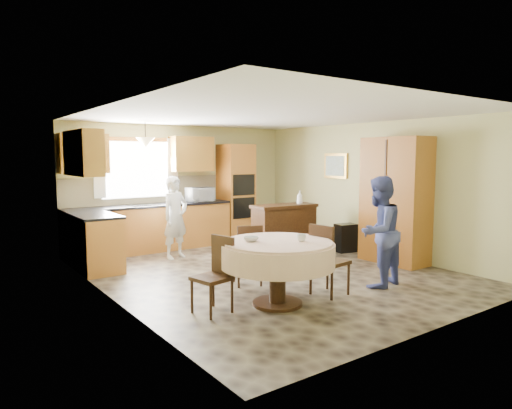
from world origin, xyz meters
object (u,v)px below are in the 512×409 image
Objects in this scene: oven_tower at (236,193)px; person_sink at (175,217)px; sideboard at (284,231)px; dining_table at (278,255)px; chair_back at (248,252)px; cupboard at (395,201)px; chair_left at (217,270)px; person_dining at (379,232)px; chair_right at (326,257)px.

person_sink is at bearing -155.22° from oven_tower.
sideboard is 3.04m from dining_table.
person_sink is (-1.84, 0.88, 0.31)m from sideboard.
dining_table is at bearing 98.98° from chair_back.
oven_tower is 0.97× the size of cupboard.
dining_table is 1.56× the size of chair_left.
person_dining reaches higher than dining_table.
person_dining is (0.93, -0.11, 0.26)m from chair_right.
chair_left is at bearing -139.25° from sideboard.
chair_left is at bearing -20.14° from person_dining.
oven_tower is 1.49× the size of dining_table.
chair_left is 1.02× the size of chair_back.
chair_back is 0.59× the size of person_sink.
dining_table is at bearing -127.16° from sideboard.
oven_tower reaches higher than sideboard.
cupboard reaches higher than chair_back.
chair_left is (-2.73, -2.06, 0.06)m from sideboard.
sideboard is 1.41× the size of chair_back.
cupboard is 3.92m from chair_left.
dining_table is 3.18m from person_sink.
person_dining is at bearing 164.34° from chair_back.
person_sink reaches higher than chair_right.
chair_back is (-1.84, -3.13, -0.57)m from oven_tower.
oven_tower is at bearing -23.85° from chair_right.
chair_left is at bearing -123.61° from person_sink.
cupboard is at bearing -57.57° from person_sink.
dining_table is at bearing -168.70° from cupboard.
person_dining reaches higher than chair_back.
sideboard is at bearing -91.75° from oven_tower.
chair_back is (-1.79, -1.37, 0.04)m from sideboard.
person_sink is at bearing -75.61° from person_dining.
dining_table is 0.79m from chair_left.
cupboard is at bearing 11.30° from dining_table.
chair_left is 0.94× the size of chair_right.
chair_left is 1.17m from chair_back.
person_sink reaches higher than chair_back.
dining_table is 0.77m from chair_right.
oven_tower reaches higher than person_sink.
sideboard is at bearing -121.37° from chair_back.
chair_right is 3.32m from person_sink.
person_dining is (-0.30, -2.48, 0.34)m from sideboard.
chair_left is 3.08m from person_sink.
cupboard is at bearing 84.68° from chair_left.
person_dining is (-1.42, -0.81, -0.30)m from cupboard.
sideboard is 1.30× the size of chair_right.
chair_back is 1.15m from chair_right.
dining_table is 1.70m from person_dining.
dining_table is at bearing 77.04° from chair_right.
person_sink is (0.89, 2.94, 0.25)m from chair_left.
oven_tower is 1.70× the size of sideboard.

